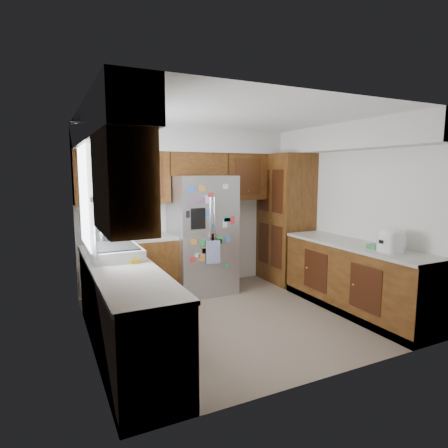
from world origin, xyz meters
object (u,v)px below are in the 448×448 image
(pantry, at_px, (285,218))
(paper_towel, at_px, (391,243))
(rice_cooker, at_px, (391,239))
(fridge, at_px, (202,234))

(pantry, distance_m, paper_towel, 2.23)
(paper_towel, bearing_deg, pantry, 87.55)
(pantry, relative_size, rice_cooker, 6.52)
(pantry, height_order, fridge, pantry)
(paper_towel, bearing_deg, rice_cooker, 41.94)
(fridge, xyz_separation_m, rice_cooker, (1.50, -2.20, 0.17))
(pantry, height_order, paper_towel, pantry)
(fridge, distance_m, paper_towel, 2.69)
(fridge, height_order, rice_cooker, fridge)
(fridge, bearing_deg, paper_towel, -58.41)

